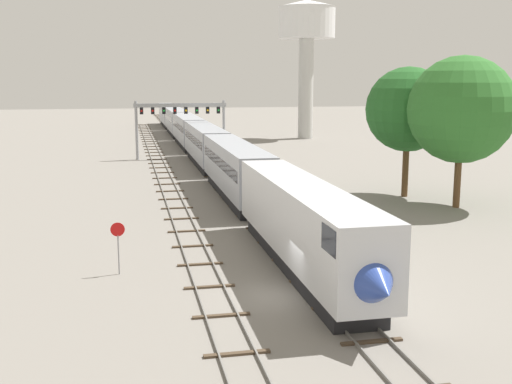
% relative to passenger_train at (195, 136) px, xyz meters
% --- Properties ---
extents(ground_plane, '(400.00, 400.00, 0.00)m').
position_rel_passenger_train_xyz_m(ground_plane, '(-2.00, -58.54, -2.61)').
color(ground_plane, gray).
extents(track_main, '(2.60, 200.00, 0.16)m').
position_rel_passenger_train_xyz_m(track_main, '(0.00, 1.46, -2.54)').
color(track_main, slate).
rests_on(track_main, ground).
extents(track_near, '(2.60, 160.00, 0.16)m').
position_rel_passenger_train_xyz_m(track_near, '(-5.50, -18.54, -2.54)').
color(track_near, slate).
rests_on(track_near, ground).
extents(passenger_train, '(3.04, 129.55, 4.80)m').
position_rel_passenger_train_xyz_m(passenger_train, '(0.00, 0.00, 0.00)').
color(passenger_train, silver).
rests_on(passenger_train, ground).
extents(signal_gantry, '(12.10, 0.49, 7.64)m').
position_rel_passenger_train_xyz_m(signal_gantry, '(-2.25, -3.94, 3.08)').
color(signal_gantry, '#999BA0').
rests_on(signal_gantry, ground).
extents(water_tower, '(9.96, 9.96, 23.75)m').
position_rel_passenger_train_xyz_m(water_tower, '(21.79, 19.97, 16.04)').
color(water_tower, beige).
rests_on(water_tower, ground).
extents(stop_sign, '(0.76, 0.08, 2.88)m').
position_rel_passenger_train_xyz_m(stop_sign, '(-10.00, -53.32, -0.74)').
color(stop_sign, gray).
rests_on(stop_sign, ground).
extents(trackside_tree_left, '(8.63, 8.63, 12.33)m').
position_rel_passenger_train_xyz_m(trackside_tree_left, '(17.11, -40.64, 5.38)').
color(trackside_tree_left, brown).
rests_on(trackside_tree_left, ground).
extents(trackside_tree_mid, '(7.45, 7.45, 11.52)m').
position_rel_passenger_train_xyz_m(trackside_tree_mid, '(15.03, -35.26, 5.17)').
color(trackside_tree_mid, brown).
rests_on(trackside_tree_mid, ground).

